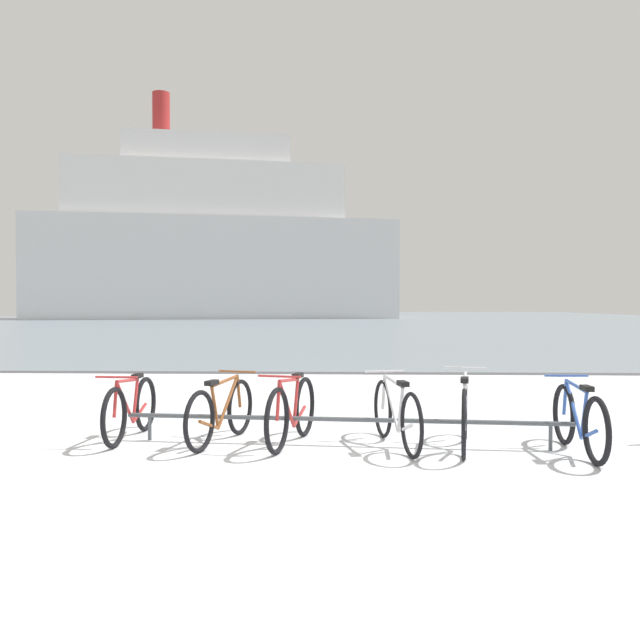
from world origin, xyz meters
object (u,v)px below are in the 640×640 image
at_px(bicycle_5, 579,420).
at_px(bicycle_2, 292,412).
at_px(bicycle_1, 221,412).
at_px(bicycle_0, 131,409).
at_px(bicycle_3, 396,414).
at_px(bicycle_4, 465,414).
at_px(ferry_ship, 213,244).

bearing_deg(bicycle_5, bicycle_2, 173.30).
xyz_separation_m(bicycle_1, bicycle_5, (3.73, -0.41, 0.00)).
xyz_separation_m(bicycle_0, bicycle_3, (2.96, -0.31, 0.01)).
relative_size(bicycle_1, bicycle_3, 0.95).
bearing_deg(bicycle_4, ferry_ship, 103.54).
xyz_separation_m(bicycle_0, ferry_ship, (-11.26, 61.64, 7.39)).
relative_size(bicycle_2, ferry_ship, 0.04).
distance_m(bicycle_1, bicycle_2, 0.78).
bearing_deg(bicycle_1, bicycle_3, -4.15).
height_order(bicycle_1, ferry_ship, ferry_ship).
relative_size(bicycle_1, bicycle_5, 1.00).
relative_size(bicycle_3, bicycle_4, 1.00).
xyz_separation_m(bicycle_2, bicycle_5, (2.95, -0.35, -0.01)).
bearing_deg(bicycle_0, bicycle_5, -6.94).
bearing_deg(ferry_ship, bicycle_2, -78.05).
xyz_separation_m(bicycle_1, bicycle_3, (1.90, -0.14, 0.01)).
distance_m(bicycle_3, ferry_ship, 63.99).
xyz_separation_m(bicycle_1, ferry_ship, (-12.32, 61.82, 7.39)).
bearing_deg(bicycle_0, bicycle_3, -6.04).
bearing_deg(bicycle_2, bicycle_0, 172.67).
bearing_deg(bicycle_0, ferry_ship, 100.35).
distance_m(bicycle_1, bicycle_5, 3.75).
bearing_deg(bicycle_2, ferry_ship, 101.95).
height_order(bicycle_1, bicycle_5, bicycle_5).
xyz_separation_m(bicycle_2, bicycle_3, (1.12, -0.08, -0.01)).
distance_m(bicycle_0, bicycle_3, 2.98).
bearing_deg(bicycle_4, bicycle_2, 175.47).
distance_m(bicycle_0, bicycle_1, 1.08).
distance_m(bicycle_5, ferry_ship, 64.69).
height_order(bicycle_0, bicycle_1, bicycle_0).
distance_m(bicycle_4, ferry_ship, 64.22).
bearing_deg(bicycle_0, bicycle_1, -9.38).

